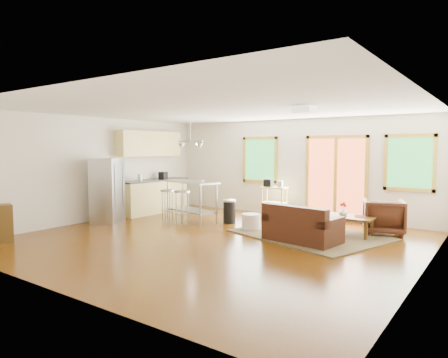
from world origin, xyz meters
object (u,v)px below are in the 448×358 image
Objects in this scene: rug at (310,235)px; coffee_table at (347,219)px; armchair at (384,215)px; ottoman at (320,220)px; loveseat at (301,228)px; refrigerator at (107,191)px; kitchen_cart at (273,191)px; island at (191,193)px.

rug is 2.68× the size of coffee_table.
ottoman is at bearing -10.34° from armchair.
loveseat is 4.83m from refrigerator.
refrigerator reaches higher than rug.
ottoman is at bearing 149.82° from coffee_table.
armchair is (0.56, 0.65, 0.05)m from coffee_table.
kitchen_cart reaches higher than rug.
island is (-3.81, -0.49, 0.33)m from coffee_table.
coffee_table is 0.86m from armchair.
refrigerator reaches higher than loveseat.
armchair reaches higher than rug.
ottoman is 3.22m from island.
ottoman is at bearing 106.49° from loveseat.
rug is 1.92× the size of loveseat.
rug is 1.69× the size of island.
armchair is at bearing 40.63° from rug.
armchair reaches higher than ottoman.
armchair reaches higher than loveseat.
armchair is at bearing 65.46° from loveseat.
coffee_table is 2.68m from kitchen_cart.
armchair is 0.49× the size of island.
ottoman is (-1.33, -0.21, -0.23)m from armchair.
loveseat is 1.81× the size of armchair.
coffee_table is 1.06× the size of kitchen_cart.
armchair is 4.52m from island.
armchair is 0.52× the size of refrigerator.
ottoman is at bearing 97.79° from rug.
kitchen_cart is (-1.72, 1.59, 0.67)m from rug.
coffee_table reaches higher than rug.
kitchen_cart is at bearing 136.82° from loveseat.
refrigerator is at bearing -162.13° from loveseat.
armchair reaches higher than coffee_table.
refrigerator reaches higher than coffee_table.
ottoman reaches higher than rug.
loveseat is 3.34m from island.
island is (-3.27, 0.59, 0.39)m from loveseat.
loveseat is 1.55m from ottoman.
loveseat reaches higher than ottoman.
refrigerator reaches higher than island.
refrigerator is at bearing -135.99° from island.
kitchen_cart reaches higher than island.
coffee_table is at bearing 30.12° from armchair.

